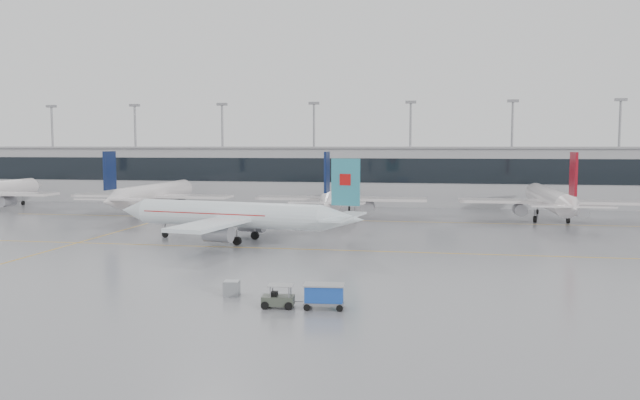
% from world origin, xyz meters
% --- Properties ---
extents(ground, '(320.00, 320.00, 0.00)m').
position_xyz_m(ground, '(0.00, 0.00, 0.00)').
color(ground, gray).
rests_on(ground, ground).
extents(taxi_line_main, '(120.00, 0.25, 0.01)m').
position_xyz_m(taxi_line_main, '(0.00, 0.00, 0.01)').
color(taxi_line_main, orange).
rests_on(taxi_line_main, ground).
extents(taxi_line_north, '(120.00, 0.25, 0.01)m').
position_xyz_m(taxi_line_north, '(0.00, 30.00, 0.01)').
color(taxi_line_north, orange).
rests_on(taxi_line_north, ground).
extents(taxi_line_cross, '(0.25, 60.00, 0.01)m').
position_xyz_m(taxi_line_cross, '(-30.00, 15.00, 0.01)').
color(taxi_line_cross, orange).
rests_on(taxi_line_cross, ground).
extents(terminal, '(180.00, 15.00, 12.00)m').
position_xyz_m(terminal, '(0.00, 62.00, 6.00)').
color(terminal, '#9C9CA0').
rests_on(terminal, ground).
extents(terminal_glass, '(180.00, 0.20, 5.00)m').
position_xyz_m(terminal_glass, '(0.00, 54.45, 7.50)').
color(terminal_glass, black).
rests_on(terminal_glass, ground).
extents(terminal_roof, '(182.00, 16.00, 0.40)m').
position_xyz_m(terminal_roof, '(0.00, 62.00, 12.20)').
color(terminal_roof, gray).
rests_on(terminal_roof, ground).
extents(light_masts, '(156.40, 1.00, 22.60)m').
position_xyz_m(light_masts, '(0.00, 68.00, 13.34)').
color(light_masts, gray).
rests_on(light_masts, ground).
extents(air_canada_jet, '(35.44, 28.39, 11.05)m').
position_xyz_m(air_canada_jet, '(-9.63, 4.32, 3.49)').
color(air_canada_jet, white).
rests_on(air_canada_jet, ground).
extents(parked_jet_b, '(29.64, 36.96, 11.72)m').
position_xyz_m(parked_jet_b, '(-35.00, 33.69, 3.71)').
color(parked_jet_b, silver).
rests_on(parked_jet_b, ground).
extents(parked_jet_c, '(29.64, 36.96, 11.72)m').
position_xyz_m(parked_jet_c, '(-0.00, 33.69, 3.71)').
color(parked_jet_c, silver).
rests_on(parked_jet_c, ground).
extents(parked_jet_d, '(29.64, 36.96, 11.72)m').
position_xyz_m(parked_jet_d, '(35.00, 33.69, 3.71)').
color(parked_jet_d, silver).
rests_on(parked_jet_d, ground).
extents(baggage_tug, '(3.78, 1.74, 1.81)m').
position_xyz_m(baggage_tug, '(3.41, -27.32, 0.64)').
color(baggage_tug, '#3E443A').
rests_on(baggage_tug, ground).
extents(baggage_cart, '(3.26, 1.99, 1.93)m').
position_xyz_m(baggage_cart, '(7.00, -27.04, 1.13)').
color(baggage_cart, gray).
rests_on(baggage_cart, ground).
extents(gse_unit, '(1.37, 1.28, 1.26)m').
position_xyz_m(gse_unit, '(-1.34, -24.24, 0.63)').
color(gse_unit, gray).
rests_on(gse_unit, ground).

